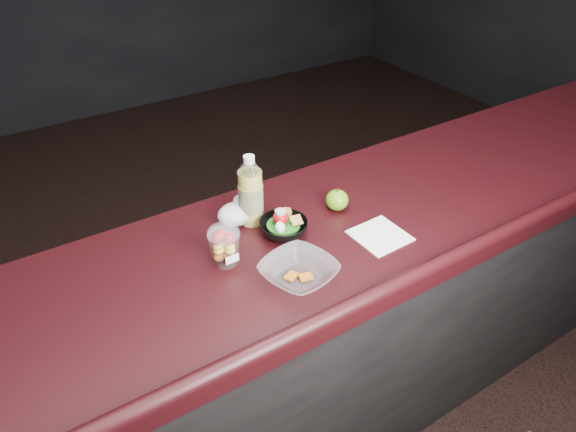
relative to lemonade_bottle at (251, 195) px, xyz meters
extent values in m
cube|color=black|center=(0.07, -0.15, -0.63)|extent=(4.00, 0.65, 0.98)
cube|color=black|center=(0.07, -0.15, -0.12)|extent=(4.06, 0.71, 0.04)
cylinder|color=gold|center=(0.00, 0.00, -0.01)|extent=(0.08, 0.08, 0.19)
cylinder|color=white|center=(0.00, 0.00, -0.01)|extent=(0.08, 0.08, 0.19)
cone|color=white|center=(0.00, 0.00, 0.10)|extent=(0.08, 0.08, 0.03)
cylinder|color=white|center=(0.00, 0.00, 0.13)|extent=(0.04, 0.04, 0.02)
cylinder|color=#072D99|center=(0.00, 0.00, -0.01)|extent=(0.08, 0.08, 0.09)
ellipsoid|color=white|center=(-0.17, -0.15, 0.01)|extent=(0.10, 0.10, 0.05)
ellipsoid|color=#427B0E|center=(0.28, -0.09, -0.07)|extent=(0.08, 0.08, 0.07)
cylinder|color=black|center=(0.28, -0.09, -0.03)|extent=(0.01, 0.01, 0.01)
ellipsoid|color=silver|center=(-0.05, 0.02, -0.07)|extent=(0.12, 0.10, 0.07)
sphere|color=silver|center=(-0.02, 0.04, -0.04)|extent=(0.05, 0.05, 0.05)
imported|color=black|center=(0.05, -0.12, -0.08)|extent=(0.20, 0.20, 0.05)
cylinder|color=#0F470C|center=(0.05, -0.12, -0.07)|extent=(0.11, 0.11, 0.01)
ellipsoid|color=#AF070E|center=(0.05, -0.10, -0.04)|extent=(0.05, 0.05, 0.04)
cylinder|color=beige|center=(0.05, -0.10, -0.02)|extent=(0.03, 0.03, 0.01)
ellipsoid|color=white|center=(0.02, -0.14, -0.05)|extent=(0.03, 0.03, 0.04)
imported|color=silver|center=(-0.02, -0.32, -0.08)|extent=(0.25, 0.25, 0.05)
cube|color=#990F0C|center=(-0.04, -0.31, -0.09)|extent=(0.05, 0.04, 0.01)
cube|color=#990F0C|center=(-0.01, -0.34, -0.09)|extent=(0.04, 0.04, 0.01)
cube|color=white|center=(0.31, -0.29, -0.10)|extent=(0.16, 0.16, 0.00)
camera|label=1|loc=(-0.64, -1.24, 0.90)|focal=32.00mm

